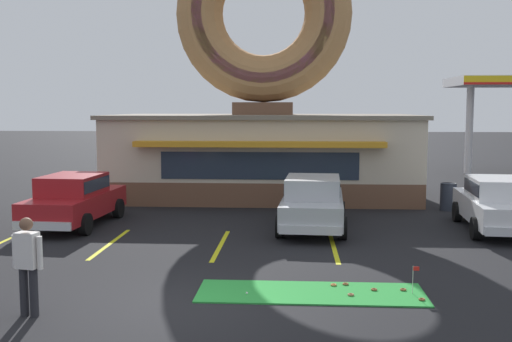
# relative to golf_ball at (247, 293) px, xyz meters

# --- Properties ---
(ground_plane) EXTENTS (160.00, 160.00, 0.00)m
(ground_plane) POSITION_rel_golf_ball_xyz_m (-1.25, -0.78, -0.05)
(ground_plane) COLOR black
(donut_shop_building) EXTENTS (12.30, 6.75, 10.96)m
(donut_shop_building) POSITION_rel_golf_ball_xyz_m (-0.35, 13.17, 3.69)
(donut_shop_building) COLOR brown
(donut_shop_building) RESTS_ON ground
(putting_mat) EXTENTS (4.48, 1.46, 0.03)m
(putting_mat) POSITION_rel_golf_ball_xyz_m (1.25, 0.21, -0.04)
(putting_mat) COLOR green
(putting_mat) RESTS_ON ground
(mini_donut_near_left) EXTENTS (0.13, 0.13, 0.04)m
(mini_donut_near_left) POSITION_rel_golf_ball_xyz_m (1.73, 0.66, -0.00)
(mini_donut_near_left) COLOR #D17F47
(mini_donut_near_left) RESTS_ON putting_mat
(mini_donut_near_right) EXTENTS (0.13, 0.13, 0.04)m
(mini_donut_near_right) POSITION_rel_golf_ball_xyz_m (3.10, 0.43, -0.00)
(mini_donut_near_right) COLOR brown
(mini_donut_near_right) RESTS_ON putting_mat
(mini_donut_mid_left) EXTENTS (0.13, 0.13, 0.04)m
(mini_donut_mid_left) POSITION_rel_golf_ball_xyz_m (1.98, 0.74, -0.00)
(mini_donut_mid_left) COLOR brown
(mini_donut_mid_left) RESTS_ON putting_mat
(mini_donut_mid_centre) EXTENTS (0.13, 0.13, 0.04)m
(mini_donut_mid_centre) POSITION_rel_golf_ball_xyz_m (2.02, 0.03, -0.00)
(mini_donut_mid_centre) COLOR #A5724C
(mini_donut_mid_centre) RESTS_ON putting_mat
(mini_donut_mid_right) EXTENTS (0.13, 0.13, 0.04)m
(mini_donut_mid_right) POSITION_rel_golf_ball_xyz_m (2.52, 0.39, -0.00)
(mini_donut_mid_right) COLOR brown
(mini_donut_mid_right) RESTS_ON putting_mat
(mini_donut_far_left) EXTENTS (0.13, 0.13, 0.04)m
(mini_donut_far_left) POSITION_rel_golf_ball_xyz_m (3.34, -0.17, -0.00)
(mini_donut_far_left) COLOR brown
(mini_donut_far_left) RESTS_ON putting_mat
(golf_ball) EXTENTS (0.04, 0.04, 0.04)m
(golf_ball) POSITION_rel_golf_ball_xyz_m (0.00, 0.00, 0.00)
(golf_ball) COLOR white
(golf_ball) RESTS_ON putting_mat
(putting_flag_pin) EXTENTS (0.13, 0.01, 0.55)m
(putting_flag_pin) POSITION_rel_golf_ball_xyz_m (3.28, 0.24, 0.39)
(putting_flag_pin) COLOR silver
(putting_flag_pin) RESTS_ON putting_mat
(car_silver) EXTENTS (2.18, 4.65, 1.60)m
(car_silver) POSITION_rel_golf_ball_xyz_m (1.48, 6.49, 0.82)
(car_silver) COLOR #B2B5BA
(car_silver) RESTS_ON ground
(car_white) EXTENTS (2.24, 4.68, 1.60)m
(car_white) POSITION_rel_golf_ball_xyz_m (6.93, 6.55, 0.82)
(car_white) COLOR silver
(car_white) RESTS_ON ground
(car_red) EXTENTS (2.16, 4.64, 1.60)m
(car_red) POSITION_rel_golf_ball_xyz_m (-5.87, 6.59, 0.82)
(car_red) COLOR maroon
(car_red) RESTS_ON ground
(pedestrian_clipboard_woman) EXTENTS (0.59, 0.31, 1.76)m
(pedestrian_clipboard_woman) POSITION_rel_golf_ball_xyz_m (-3.74, -1.38, 0.93)
(pedestrian_clipboard_woman) COLOR #232328
(pedestrian_clipboard_woman) RESTS_ON ground
(trash_bin) EXTENTS (0.57, 0.57, 0.97)m
(trash_bin) POSITION_rel_golf_ball_xyz_m (6.41, 10.15, 0.45)
(trash_bin) COLOR #232833
(trash_bin) RESTS_ON ground
(parking_stripe_far_left) EXTENTS (0.12, 3.60, 0.01)m
(parking_stripe_far_left) POSITION_rel_golf_ball_xyz_m (-7.03, 4.22, -0.05)
(parking_stripe_far_left) COLOR yellow
(parking_stripe_far_left) RESTS_ON ground
(parking_stripe_left) EXTENTS (0.12, 3.60, 0.01)m
(parking_stripe_left) POSITION_rel_golf_ball_xyz_m (-4.03, 4.22, -0.05)
(parking_stripe_left) COLOR yellow
(parking_stripe_left) RESTS_ON ground
(parking_stripe_mid_left) EXTENTS (0.12, 3.60, 0.01)m
(parking_stripe_mid_left) POSITION_rel_golf_ball_xyz_m (-1.03, 4.22, -0.05)
(parking_stripe_mid_left) COLOR yellow
(parking_stripe_mid_left) RESTS_ON ground
(parking_stripe_centre) EXTENTS (0.12, 3.60, 0.01)m
(parking_stripe_centre) POSITION_rel_golf_ball_xyz_m (1.97, 4.22, -0.05)
(parking_stripe_centre) COLOR yellow
(parking_stripe_centre) RESTS_ON ground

